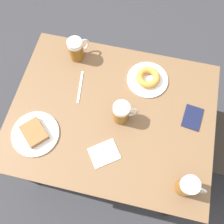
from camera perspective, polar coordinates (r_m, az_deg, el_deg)
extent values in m
plane|color=#333338|center=(1.99, 0.00, -8.59)|extent=(8.00, 8.00, 0.00)
cube|color=brown|center=(1.28, 0.00, -0.60)|extent=(0.81, 1.04, 0.03)
cylinder|color=black|center=(1.87, -12.00, 8.35)|extent=(0.04, 0.04, 0.73)
cylinder|color=black|center=(1.67, -19.67, -13.45)|extent=(0.04, 0.04, 0.73)
cylinder|color=black|center=(1.81, 17.63, 2.32)|extent=(0.04, 0.04, 0.73)
cylinder|color=black|center=(1.61, 14.82, -21.36)|extent=(0.04, 0.04, 0.73)
cylinder|color=#2D2823|center=(1.93, 19.66, -2.81)|extent=(0.03, 0.03, 0.42)
cylinder|color=#2D2823|center=(1.82, 17.98, -12.82)|extent=(0.03, 0.03, 0.42)
cylinder|color=white|center=(1.28, -17.11, -4.77)|extent=(0.23, 0.23, 0.01)
cube|color=brown|center=(1.26, -17.36, -4.48)|extent=(0.16, 0.16, 0.03)
cylinder|color=white|center=(1.36, 8.11, 7.33)|extent=(0.22, 0.22, 0.01)
torus|color=#D18938|center=(1.34, 8.25, 7.83)|extent=(0.13, 0.13, 0.04)
cylinder|color=#8C5619|center=(1.40, -8.17, 13.62)|extent=(0.08, 0.08, 0.10)
cylinder|color=white|center=(1.35, -8.55, 15.23)|extent=(0.08, 0.08, 0.03)
torus|color=silver|center=(1.40, -6.73, 14.89)|extent=(0.07, 0.06, 0.08)
cylinder|color=#8C5619|center=(1.21, 2.07, -0.39)|extent=(0.08, 0.08, 0.10)
cylinder|color=white|center=(1.15, 2.18, 0.82)|extent=(0.08, 0.08, 0.03)
torus|color=silver|center=(1.20, 4.19, 0.01)|extent=(0.03, 0.08, 0.08)
cylinder|color=#8C5619|center=(1.17, 16.55, -16.01)|extent=(0.08, 0.08, 0.10)
cylinder|color=white|center=(1.11, 17.47, -15.60)|extent=(0.08, 0.08, 0.03)
torus|color=silver|center=(1.17, 18.87, -16.40)|extent=(0.02, 0.08, 0.08)
cube|color=white|center=(1.20, -1.80, -9.44)|extent=(0.16, 0.17, 0.00)
cube|color=silver|center=(1.34, -7.28, 5.74)|extent=(0.19, 0.04, 0.00)
cube|color=#141938|center=(1.32, 17.92, -1.21)|extent=(0.14, 0.10, 0.01)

